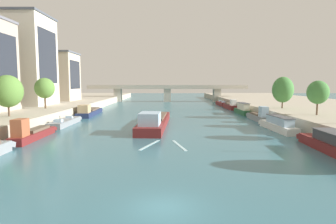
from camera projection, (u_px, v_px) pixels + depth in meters
ground_plane at (165, 207)px, 17.34m from camera, size 400.00×400.00×0.00m
quay_left at (17, 109)px, 72.13m from camera, size 36.00×170.00×2.19m
quay_right at (320, 109)px, 71.77m from camera, size 36.00×170.00×2.19m
barge_midriver at (156, 121)px, 49.44m from camera, size 5.26×23.96×3.17m
wake_behind_barge at (166, 145)px, 34.70m from camera, size 5.59×6.06×0.03m
moored_boat_left_end at (34, 133)px, 38.18m from camera, size 2.01×11.22×3.15m
moored_boat_left_midway at (67, 122)px, 51.73m from camera, size 2.47×12.08×2.07m
moored_boat_left_upstream at (91, 112)px, 67.48m from camera, size 3.60×16.21×2.76m
moored_boat_right_near at (280, 124)px, 45.32m from camera, size 2.40×11.77×2.36m
moored_boat_right_upstream at (260, 116)px, 57.36m from camera, size 1.85×10.63×3.09m
moored_boat_right_far at (244, 109)px, 69.58m from camera, size 1.99×10.23×2.79m
moored_boat_right_second at (232, 106)px, 83.05m from camera, size 2.21×10.75×3.00m
moored_boat_right_midway at (223, 104)px, 96.79m from camera, size 2.31×11.45×2.28m
tree_left_third at (10, 91)px, 45.90m from camera, size 4.66×4.66×6.62m
tree_left_midway at (46, 88)px, 59.98m from camera, size 4.04×4.04×6.43m
tree_right_nearest at (320, 92)px, 47.49m from camera, size 3.50×3.50×5.76m
tree_right_midway at (284, 90)px, 60.52m from camera, size 4.38×4.38×6.67m
building_left_tall at (18, 60)px, 69.29m from camera, size 15.83×13.23×21.69m
building_left_corner at (51, 76)px, 88.50m from camera, size 16.41×11.75×14.81m
bridge_far at (169, 91)px, 116.12m from camera, size 64.24×4.40×6.71m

